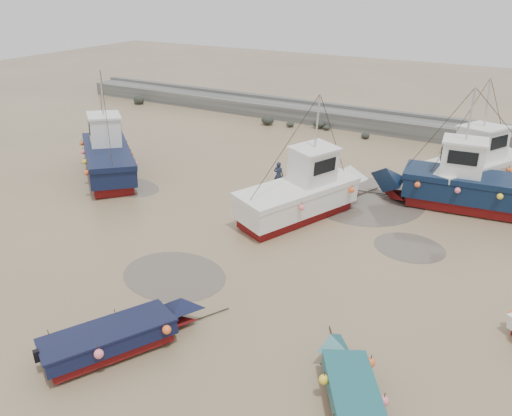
% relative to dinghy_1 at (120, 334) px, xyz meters
% --- Properties ---
extents(ground, '(120.00, 120.00, 0.00)m').
position_rel_dinghy_1_xyz_m(ground, '(0.42, 7.01, -0.54)').
color(ground, '#987C5C').
rests_on(ground, ground).
extents(seawall, '(60.00, 4.92, 1.50)m').
position_rel_dinghy_1_xyz_m(seawall, '(0.47, 29.00, 0.09)').
color(seawall, slate).
rests_on(seawall, ground).
extents(puddle_a, '(4.47, 4.47, 0.01)m').
position_rel_dinghy_1_xyz_m(puddle_a, '(-1.23, 4.33, -0.53)').
color(puddle_a, '#544B42').
rests_on(puddle_a, ground).
extents(puddle_b, '(3.19, 3.19, 0.01)m').
position_rel_dinghy_1_xyz_m(puddle_b, '(6.57, 11.40, -0.53)').
color(puddle_b, '#544B42').
rests_on(puddle_b, ground).
extents(puddle_c, '(4.46, 4.46, 0.01)m').
position_rel_dinghy_1_xyz_m(puddle_c, '(-9.64, 10.54, -0.53)').
color(puddle_c, '#544B42').
rests_on(puddle_c, ground).
extents(puddle_d, '(6.29, 6.29, 0.01)m').
position_rel_dinghy_1_xyz_m(puddle_d, '(3.17, 15.61, -0.53)').
color(puddle_d, '#544B42').
rests_on(puddle_d, ground).
extents(dinghy_1, '(3.99, 6.11, 1.43)m').
position_rel_dinghy_1_xyz_m(dinghy_1, '(0.00, 0.00, 0.00)').
color(dinghy_1, maroon).
rests_on(dinghy_1, ground).
extents(dinghy_2, '(3.18, 4.63, 1.43)m').
position_rel_dinghy_1_xyz_m(dinghy_2, '(7.21, 1.60, 0.03)').
color(dinghy_2, maroon).
rests_on(dinghy_2, ground).
extents(cabin_boat_0, '(8.67, 7.62, 6.22)m').
position_rel_dinghy_1_xyz_m(cabin_boat_0, '(-11.96, 11.53, 0.80)').
color(cabin_boat_0, maroon).
rests_on(cabin_boat_0, ground).
extents(cabin_boat_1, '(5.05, 9.33, 6.22)m').
position_rel_dinghy_1_xyz_m(cabin_boat_1, '(1.05, 12.13, 0.82)').
color(cabin_boat_1, maroon).
rests_on(cabin_boat_1, ground).
extents(cabin_boat_2, '(10.64, 3.70, 6.22)m').
position_rel_dinghy_1_xyz_m(cabin_boat_2, '(7.88, 17.13, 0.79)').
color(cabin_boat_2, maroon).
rests_on(cabin_boat_2, ground).
extents(cabin_boat_3, '(6.42, 9.54, 6.22)m').
position_rel_dinghy_1_xyz_m(cabin_boat_3, '(8.03, 19.97, 0.80)').
color(cabin_boat_3, maroon).
rests_on(cabin_boat_3, ground).
extents(person, '(0.62, 0.44, 1.61)m').
position_rel_dinghy_1_xyz_m(person, '(-1.76, 14.68, -0.54)').
color(person, '#1C243B').
rests_on(person, ground).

